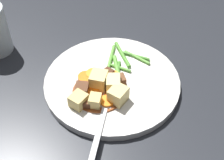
# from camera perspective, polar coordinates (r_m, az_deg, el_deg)

# --- Properties ---
(ground_plane) EXTENTS (3.00, 3.00, 0.00)m
(ground_plane) POSITION_cam_1_polar(r_m,az_deg,el_deg) (0.67, 0.00, -0.89)
(ground_plane) COLOR #26282D
(dinner_plate) EXTENTS (0.27, 0.27, 0.01)m
(dinner_plate) POSITION_cam_1_polar(r_m,az_deg,el_deg) (0.66, 0.00, -0.45)
(dinner_plate) COLOR white
(dinner_plate) RESTS_ON ground_plane
(stew_sauce) EXTENTS (0.10, 0.10, 0.00)m
(stew_sauce) POSITION_cam_1_polar(r_m,az_deg,el_deg) (0.63, -2.49, -1.96)
(stew_sauce) COLOR brown
(stew_sauce) RESTS_ON dinner_plate
(carrot_slice_0) EXTENTS (0.04, 0.04, 0.01)m
(carrot_slice_0) POSITION_cam_1_polar(r_m,az_deg,el_deg) (0.62, 0.42, -2.29)
(carrot_slice_0) COLOR orange
(carrot_slice_0) RESTS_ON dinner_plate
(carrot_slice_1) EXTENTS (0.03, 0.03, 0.01)m
(carrot_slice_1) POSITION_cam_1_polar(r_m,az_deg,el_deg) (0.65, 0.22, 0.47)
(carrot_slice_1) COLOR orange
(carrot_slice_1) RESTS_ON dinner_plate
(carrot_slice_2) EXTENTS (0.04, 0.04, 0.01)m
(carrot_slice_2) POSITION_cam_1_polar(r_m,az_deg,el_deg) (0.66, -3.26, 0.87)
(carrot_slice_2) COLOR orange
(carrot_slice_2) RESTS_ON dinner_plate
(carrot_slice_3) EXTENTS (0.03, 0.03, 0.01)m
(carrot_slice_3) POSITION_cam_1_polar(r_m,az_deg,el_deg) (0.61, -0.87, -3.76)
(carrot_slice_3) COLOR orange
(carrot_slice_3) RESTS_ON dinner_plate
(carrot_slice_4) EXTENTS (0.04, 0.04, 0.01)m
(carrot_slice_4) POSITION_cam_1_polar(r_m,az_deg,el_deg) (0.65, -4.52, 0.31)
(carrot_slice_4) COLOR orange
(carrot_slice_4) RESTS_ON dinner_plate
(carrot_slice_5) EXTENTS (0.03, 0.03, 0.01)m
(carrot_slice_5) POSITION_cam_1_polar(r_m,az_deg,el_deg) (0.63, -3.54, -1.90)
(carrot_slice_5) COLOR orange
(carrot_slice_5) RESTS_ON dinner_plate
(potato_chunk_0) EXTENTS (0.03, 0.03, 0.02)m
(potato_chunk_0) POSITION_cam_1_polar(r_m,az_deg,el_deg) (0.61, -5.83, -3.53)
(potato_chunk_0) COLOR #DBBC6B
(potato_chunk_0) RESTS_ON dinner_plate
(potato_chunk_1) EXTENTS (0.04, 0.04, 0.03)m
(potato_chunk_1) POSITION_cam_1_polar(r_m,az_deg,el_deg) (0.63, -2.32, -0.04)
(potato_chunk_1) COLOR #E5CC7A
(potato_chunk_1) RESTS_ON dinner_plate
(potato_chunk_2) EXTENTS (0.04, 0.04, 0.03)m
(potato_chunk_2) POSITION_cam_1_polar(r_m,az_deg,el_deg) (0.63, 0.21, -0.74)
(potato_chunk_2) COLOR #EAD68C
(potato_chunk_2) RESTS_ON dinner_plate
(potato_chunk_3) EXTENTS (0.03, 0.03, 0.02)m
(potato_chunk_3) POSITION_cam_1_polar(r_m,az_deg,el_deg) (0.60, -2.94, -3.69)
(potato_chunk_3) COLOR #DBBC6B
(potato_chunk_3) RESTS_ON dinner_plate
(potato_chunk_4) EXTENTS (0.03, 0.03, 0.03)m
(potato_chunk_4) POSITION_cam_1_polar(r_m,az_deg,el_deg) (0.61, 1.07, -2.64)
(potato_chunk_4) COLOR #E5CC7A
(potato_chunk_4) RESTS_ON dinner_plate
(meat_chunk_0) EXTENTS (0.03, 0.02, 0.02)m
(meat_chunk_0) POSITION_cam_1_polar(r_m,az_deg,el_deg) (0.65, -1.08, 0.78)
(meat_chunk_0) COLOR #4C2B19
(meat_chunk_0) RESTS_ON dinner_plate
(meat_chunk_1) EXTENTS (0.04, 0.03, 0.02)m
(meat_chunk_1) POSITION_cam_1_polar(r_m,az_deg,el_deg) (0.63, -5.22, -1.71)
(meat_chunk_1) COLOR #56331E
(meat_chunk_1) RESTS_ON dinner_plate
(meat_chunk_2) EXTENTS (0.03, 0.03, 0.02)m
(meat_chunk_2) POSITION_cam_1_polar(r_m,az_deg,el_deg) (0.64, 1.16, -0.25)
(meat_chunk_2) COLOR brown
(meat_chunk_2) RESTS_ON dinner_plate
(meat_chunk_3) EXTENTS (0.03, 0.03, 0.02)m
(meat_chunk_3) POSITION_cam_1_polar(r_m,az_deg,el_deg) (0.61, -4.46, -4.08)
(meat_chunk_3) COLOR #4C2B19
(meat_chunk_3) RESTS_ON dinner_plate
(green_bean_0) EXTENTS (0.02, 0.05, 0.01)m
(green_bean_0) POSITION_cam_1_polar(r_m,az_deg,el_deg) (0.68, 1.27, 2.16)
(green_bean_0) COLOR #599E38
(green_bean_0) RESTS_ON dinner_plate
(green_bean_1) EXTENTS (0.05, 0.07, 0.01)m
(green_bean_1) POSITION_cam_1_polar(r_m,az_deg,el_deg) (0.71, 1.81, 4.45)
(green_bean_1) COLOR #599E38
(green_bean_1) RESTS_ON dinner_plate
(green_bean_2) EXTENTS (0.02, 0.06, 0.01)m
(green_bean_2) POSITION_cam_1_polar(r_m,az_deg,el_deg) (0.71, 3.78, 4.33)
(green_bean_2) COLOR #4C8E33
(green_bean_2) RESTS_ON dinner_plate
(green_bean_3) EXTENTS (0.06, 0.04, 0.01)m
(green_bean_3) POSITION_cam_1_polar(r_m,az_deg,el_deg) (0.67, 0.82, 1.33)
(green_bean_3) COLOR #4C8E33
(green_bean_3) RESTS_ON dinner_plate
(green_bean_4) EXTENTS (0.07, 0.04, 0.01)m
(green_bean_4) POSITION_cam_1_polar(r_m,az_deg,el_deg) (0.70, -0.18, 3.86)
(green_bean_4) COLOR #66AD42
(green_bean_4) RESTS_ON dinner_plate
(green_bean_5) EXTENTS (0.06, 0.06, 0.01)m
(green_bean_5) POSITION_cam_1_polar(r_m,az_deg,el_deg) (0.68, 0.85, 2.07)
(green_bean_5) COLOR #66AD42
(green_bean_5) RESTS_ON dinner_plate
(green_bean_6) EXTENTS (0.01, 0.06, 0.01)m
(green_bean_6) POSITION_cam_1_polar(r_m,az_deg,el_deg) (0.70, 4.38, 3.92)
(green_bean_6) COLOR #66AD42
(green_bean_6) RESTS_ON dinner_plate
(fork) EXTENTS (0.16, 0.09, 0.00)m
(fork) POSITION_cam_1_polar(r_m,az_deg,el_deg) (0.59, -1.64, -6.50)
(fork) COLOR silver
(fork) RESTS_ON dinner_plate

